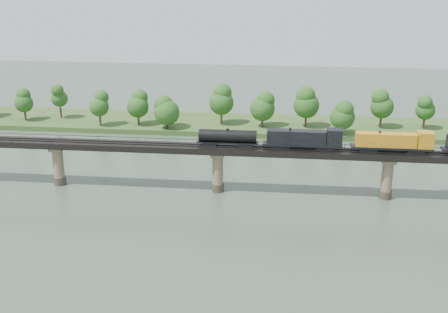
# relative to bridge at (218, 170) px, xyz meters

# --- Properties ---
(ground) EXTENTS (400.00, 400.00, 0.00)m
(ground) POSITION_rel_bridge_xyz_m (0.00, -30.00, -5.46)
(ground) COLOR #354334
(ground) RESTS_ON ground
(far_bank) EXTENTS (300.00, 24.00, 1.60)m
(far_bank) POSITION_rel_bridge_xyz_m (0.00, 55.00, -4.66)
(far_bank) COLOR #2E4A1D
(far_bank) RESTS_ON ground
(bridge) EXTENTS (236.00, 30.00, 11.50)m
(bridge) POSITION_rel_bridge_xyz_m (0.00, 0.00, 0.00)
(bridge) COLOR #473A2D
(bridge) RESTS_ON ground
(bridge_superstructure) EXTENTS (220.00, 4.90, 0.75)m
(bridge_superstructure) POSITION_rel_bridge_xyz_m (0.00, 0.00, 6.33)
(bridge_superstructure) COLOR black
(bridge_superstructure) RESTS_ON bridge
(far_treeline) EXTENTS (289.06, 17.54, 13.60)m
(far_treeline) POSITION_rel_bridge_xyz_m (-8.21, 50.52, 3.37)
(far_treeline) COLOR #382619
(far_treeline) RESTS_ON far_bank
(freight_train) EXTENTS (74.85, 2.92, 5.15)m
(freight_train) POSITION_rel_bridge_xyz_m (33.68, -0.00, 8.50)
(freight_train) COLOR black
(freight_train) RESTS_ON bridge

